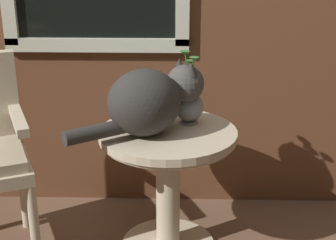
# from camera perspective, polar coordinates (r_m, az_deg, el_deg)

# --- Properties ---
(wicker_side_table) EXTENTS (0.62, 0.62, 0.62)m
(wicker_side_table) POSITION_cam_1_polar(r_m,az_deg,el_deg) (2.32, 0.00, -5.41)
(wicker_side_table) COLOR beige
(wicker_side_table) RESTS_ON ground_plane
(cat) EXTENTS (0.58, 0.44, 0.30)m
(cat) POSITION_cam_1_polar(r_m,az_deg,el_deg) (2.17, -2.10, 2.25)
(cat) COLOR #33302D
(cat) RESTS_ON wicker_side_table
(pewter_vase_with_ivy) EXTENTS (0.13, 0.15, 0.34)m
(pewter_vase_with_ivy) POSITION_cam_1_polar(r_m,az_deg,el_deg) (2.30, 2.41, 1.95)
(pewter_vase_with_ivy) COLOR gray
(pewter_vase_with_ivy) RESTS_ON wicker_side_table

